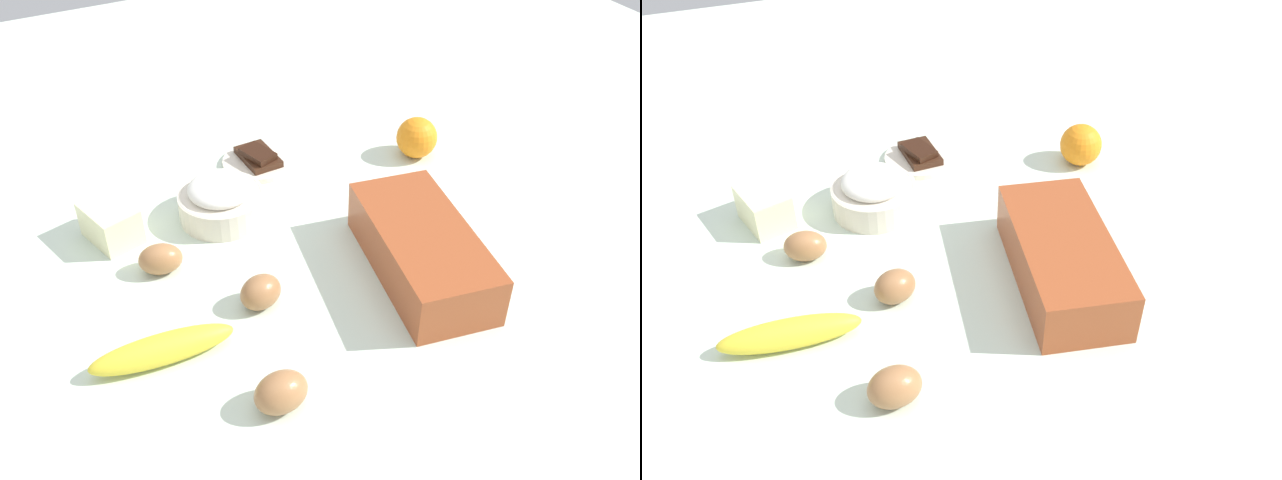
# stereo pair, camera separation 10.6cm
# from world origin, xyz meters

# --- Properties ---
(ground_plane) EXTENTS (2.40, 2.40, 0.02)m
(ground_plane) POSITION_xyz_m (0.00, 0.00, -0.01)
(ground_plane) COLOR silver
(loaf_pan) EXTENTS (0.30, 0.18, 0.08)m
(loaf_pan) POSITION_xyz_m (0.09, 0.12, 0.04)
(loaf_pan) COLOR #9E4723
(loaf_pan) RESTS_ON ground_plane
(flour_bowl) EXTENTS (0.14, 0.14, 0.07)m
(flour_bowl) POSITION_xyz_m (-0.17, -0.09, 0.03)
(flour_bowl) COLOR silver
(flour_bowl) RESTS_ON ground_plane
(banana) EXTENTS (0.06, 0.19, 0.04)m
(banana) POSITION_xyz_m (0.08, -0.27, 0.02)
(banana) COLOR yellow
(banana) RESTS_ON ground_plane
(orange_fruit) EXTENTS (0.07, 0.07, 0.07)m
(orange_fruit) POSITION_xyz_m (-0.18, 0.30, 0.04)
(orange_fruit) COLOR orange
(orange_fruit) RESTS_ON ground_plane
(butter_block) EXTENTS (0.10, 0.09, 0.06)m
(butter_block) POSITION_xyz_m (-0.20, -0.26, 0.03)
(butter_block) COLOR #F4EDB2
(butter_block) RESTS_ON ground_plane
(egg_near_butter) EXTENTS (0.06, 0.07, 0.05)m
(egg_near_butter) POSITION_xyz_m (0.05, -0.12, 0.02)
(egg_near_butter) COLOR #A16C41
(egg_near_butter) RESTS_ON ground_plane
(egg_beside_bowl) EXTENTS (0.06, 0.07, 0.05)m
(egg_beside_bowl) POSITION_xyz_m (-0.09, -0.22, 0.02)
(egg_beside_bowl) COLOR #A67043
(egg_beside_bowl) RESTS_ON ground_plane
(egg_loose) EXTENTS (0.06, 0.07, 0.05)m
(egg_loose) POSITION_xyz_m (0.22, -0.17, 0.03)
(egg_loose) COLOR #A36E42
(egg_loose) RESTS_ON ground_plane
(chocolate_plate) EXTENTS (0.13, 0.13, 0.03)m
(chocolate_plate) POSITION_xyz_m (-0.29, 0.03, 0.01)
(chocolate_plate) COLOR silver
(chocolate_plate) RESTS_ON ground_plane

